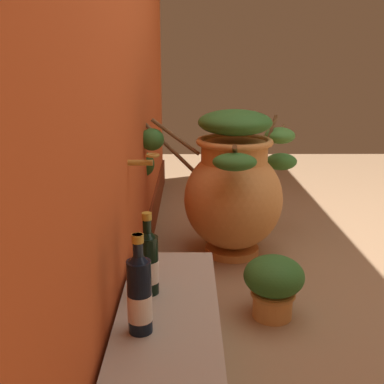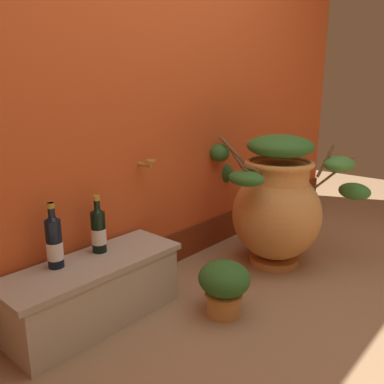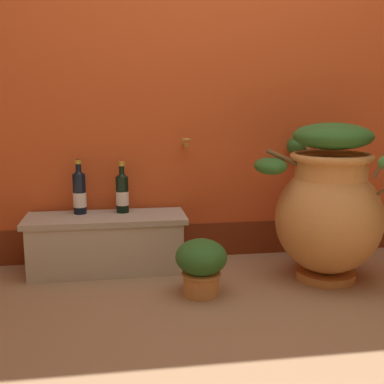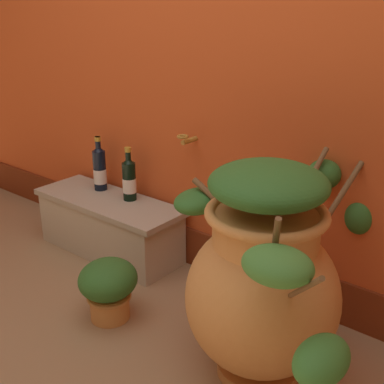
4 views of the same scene
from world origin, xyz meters
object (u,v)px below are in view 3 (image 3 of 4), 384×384
(wine_bottle_left, at_px, (122,192))
(terracotta_urn, at_px, (330,204))
(wine_bottle_middle, at_px, (79,191))
(potted_shrub, at_px, (201,264))

(wine_bottle_left, bearing_deg, terracotta_urn, -19.87)
(wine_bottle_left, relative_size, wine_bottle_middle, 0.95)
(terracotta_urn, height_order, potted_shrub, terracotta_urn)
(terracotta_urn, relative_size, potted_shrub, 3.65)
(terracotta_urn, xyz_separation_m, wine_bottle_middle, (-1.31, 0.39, 0.03))
(potted_shrub, bearing_deg, wine_bottle_middle, 139.96)
(wine_bottle_left, xyz_separation_m, potted_shrub, (0.37, -0.51, -0.27))
(wine_bottle_left, xyz_separation_m, wine_bottle_middle, (-0.24, 0.00, 0.01))
(terracotta_urn, xyz_separation_m, wine_bottle_left, (-1.07, 0.39, 0.03))
(terracotta_urn, height_order, wine_bottle_middle, terracotta_urn)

